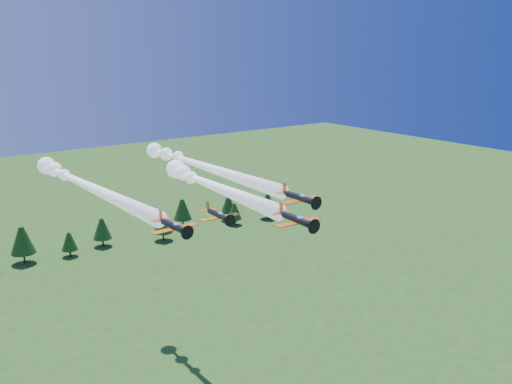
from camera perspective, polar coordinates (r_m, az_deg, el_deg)
plane_lead at (r=100.12m, az=-4.67°, el=0.78°), size 7.52×44.59×3.70m
plane_left at (r=109.18m, az=-16.85°, el=0.78°), size 7.42×57.85×3.70m
plane_right at (r=120.43m, az=-5.61°, el=2.71°), size 8.13×59.34×3.70m
plane_slot at (r=92.76m, az=-3.80°, el=-2.30°), size 6.99×7.60×2.46m
treeline at (r=194.88m, az=-18.83°, el=-4.35°), size 176.93×20.16×11.95m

